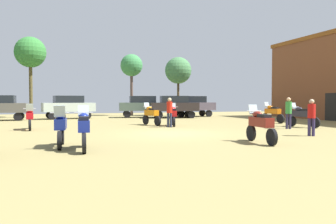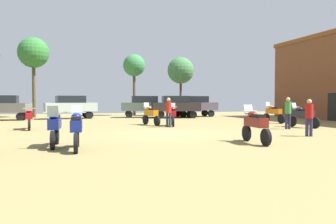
{
  "view_description": "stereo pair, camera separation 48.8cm",
  "coord_description": "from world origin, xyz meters",
  "px_view_note": "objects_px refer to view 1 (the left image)",
  "views": [
    {
      "loc": [
        -5.19,
        -15.48,
        1.67
      ],
      "look_at": [
        1.77,
        6.25,
        0.83
      ],
      "focal_mm": 35.84,
      "sensor_mm": 36.0,
      "label": 1
    },
    {
      "loc": [
        -4.72,
        -15.62,
        1.67
      ],
      "look_at": [
        1.77,
        6.25,
        0.83
      ],
      "focal_mm": 35.84,
      "sensor_mm": 36.0,
      "label": 2
    }
  ],
  "objects_px": {
    "motorcycle_2": "(61,127)",
    "person_3": "(312,115)",
    "tree_3": "(178,71)",
    "motorcycle_3": "(173,115)",
    "car_4": "(142,105)",
    "motorcycle_8": "(261,124)",
    "tree_5": "(30,53)",
    "motorcycle_11": "(84,128)",
    "motorcycle_12": "(30,117)",
    "car_2": "(192,105)",
    "person_1": "(169,110)",
    "car_5": "(174,105)",
    "motorcycle_9": "(151,114)",
    "car_3": "(69,105)",
    "motorcycle_7": "(303,115)",
    "person_2": "(289,110)",
    "motorcycle_1": "(272,113)",
    "tree_6": "(132,66)"
  },
  "relations": [
    {
      "from": "car_5",
      "to": "motorcycle_2",
      "type": "bearing_deg",
      "value": 157.48
    },
    {
      "from": "car_5",
      "to": "person_1",
      "type": "height_order",
      "value": "car_5"
    },
    {
      "from": "person_2",
      "to": "tree_3",
      "type": "bearing_deg",
      "value": 110.74
    },
    {
      "from": "tree_3",
      "to": "car_4",
      "type": "bearing_deg",
      "value": -151.57
    },
    {
      "from": "motorcycle_11",
      "to": "person_1",
      "type": "distance_m",
      "value": 9.54
    },
    {
      "from": "motorcycle_2",
      "to": "tree_5",
      "type": "bearing_deg",
      "value": -79.55
    },
    {
      "from": "car_4",
      "to": "person_2",
      "type": "height_order",
      "value": "car_4"
    },
    {
      "from": "motorcycle_9",
      "to": "motorcycle_11",
      "type": "relative_size",
      "value": 0.94
    },
    {
      "from": "motorcycle_12",
      "to": "car_3",
      "type": "distance_m",
      "value": 10.61
    },
    {
      "from": "tree_3",
      "to": "motorcycle_12",
      "type": "bearing_deg",
      "value": -135.49
    },
    {
      "from": "tree_6",
      "to": "motorcycle_1",
      "type": "bearing_deg",
      "value": -62.2
    },
    {
      "from": "motorcycle_8",
      "to": "car_2",
      "type": "height_order",
      "value": "car_2"
    },
    {
      "from": "motorcycle_1",
      "to": "person_1",
      "type": "bearing_deg",
      "value": -177.23
    },
    {
      "from": "motorcycle_12",
      "to": "person_2",
      "type": "distance_m",
      "value": 14.45
    },
    {
      "from": "motorcycle_8",
      "to": "tree_3",
      "type": "bearing_deg",
      "value": 82.88
    },
    {
      "from": "motorcycle_2",
      "to": "person_3",
      "type": "bearing_deg",
      "value": -175.1
    },
    {
      "from": "motorcycle_2",
      "to": "motorcycle_7",
      "type": "distance_m",
      "value": 14.55
    },
    {
      "from": "motorcycle_8",
      "to": "motorcycle_1",
      "type": "bearing_deg",
      "value": 57.13
    },
    {
      "from": "car_5",
      "to": "tree_3",
      "type": "relative_size",
      "value": 0.74
    },
    {
      "from": "motorcycle_1",
      "to": "motorcycle_2",
      "type": "xyz_separation_m",
      "value": [
        -14.47,
        -8.38,
        -0.01
      ]
    },
    {
      "from": "motorcycle_12",
      "to": "car_2",
      "type": "distance_m",
      "value": 17.41
    },
    {
      "from": "motorcycle_3",
      "to": "car_5",
      "type": "bearing_deg",
      "value": 86.22
    },
    {
      "from": "motorcycle_7",
      "to": "motorcycle_8",
      "type": "height_order",
      "value": "motorcycle_7"
    },
    {
      "from": "motorcycle_11",
      "to": "tree_5",
      "type": "relative_size",
      "value": 0.29
    },
    {
      "from": "car_5",
      "to": "person_3",
      "type": "height_order",
      "value": "car_5"
    },
    {
      "from": "motorcycle_1",
      "to": "car_4",
      "type": "distance_m",
      "value": 12.29
    },
    {
      "from": "motorcycle_9",
      "to": "motorcycle_11",
      "type": "xyz_separation_m",
      "value": [
        -4.88,
        -9.73,
        0.0
      ]
    },
    {
      "from": "motorcycle_9",
      "to": "car_5",
      "type": "relative_size",
      "value": 0.45
    },
    {
      "from": "car_5",
      "to": "person_3",
      "type": "bearing_deg",
      "value": -168.16
    },
    {
      "from": "car_3",
      "to": "car_5",
      "type": "distance_m",
      "value": 9.25
    },
    {
      "from": "motorcycle_3",
      "to": "motorcycle_12",
      "type": "relative_size",
      "value": 0.96
    },
    {
      "from": "motorcycle_12",
      "to": "tree_3",
      "type": "bearing_deg",
      "value": -140.89
    },
    {
      "from": "motorcycle_3",
      "to": "person_2",
      "type": "relative_size",
      "value": 1.14
    },
    {
      "from": "motorcycle_3",
      "to": "car_4",
      "type": "distance_m",
      "value": 10.54
    },
    {
      "from": "tree_3",
      "to": "motorcycle_3",
      "type": "bearing_deg",
      "value": -110.78
    },
    {
      "from": "car_5",
      "to": "person_2",
      "type": "relative_size",
      "value": 2.53
    },
    {
      "from": "motorcycle_8",
      "to": "tree_5",
      "type": "height_order",
      "value": "tree_5"
    },
    {
      "from": "motorcycle_3",
      "to": "tree_5",
      "type": "xyz_separation_m",
      "value": [
        -9.38,
        13.33,
        5.24
      ]
    },
    {
      "from": "motorcycle_7",
      "to": "person_2",
      "type": "xyz_separation_m",
      "value": [
        -1.58,
        -0.74,
        0.32
      ]
    },
    {
      "from": "car_3",
      "to": "person_1",
      "type": "xyz_separation_m",
      "value": [
        5.57,
        -11.12,
        -0.13
      ]
    },
    {
      "from": "motorcycle_8",
      "to": "car_4",
      "type": "relative_size",
      "value": 0.49
    },
    {
      "from": "motorcycle_7",
      "to": "tree_3",
      "type": "height_order",
      "value": "tree_3"
    },
    {
      "from": "motorcycle_8",
      "to": "person_2",
      "type": "distance_m",
      "value": 7.0
    },
    {
      "from": "tree_6",
      "to": "car_4",
      "type": "bearing_deg",
      "value": -87.18
    },
    {
      "from": "car_3",
      "to": "person_1",
      "type": "bearing_deg",
      "value": -162.84
    },
    {
      "from": "motorcycle_8",
      "to": "car_5",
      "type": "relative_size",
      "value": 0.49
    },
    {
      "from": "motorcycle_3",
      "to": "person_3",
      "type": "xyz_separation_m",
      "value": [
        4.07,
        -7.54,
        0.27
      ]
    },
    {
      "from": "motorcycle_12",
      "to": "motorcycle_7",
      "type": "bearing_deg",
      "value": 163.05
    },
    {
      "from": "car_2",
      "to": "tree_5",
      "type": "relative_size",
      "value": 0.59
    },
    {
      "from": "car_4",
      "to": "tree_5",
      "type": "xyz_separation_m",
      "value": [
        -9.89,
        2.81,
        4.78
      ]
    }
  ]
}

